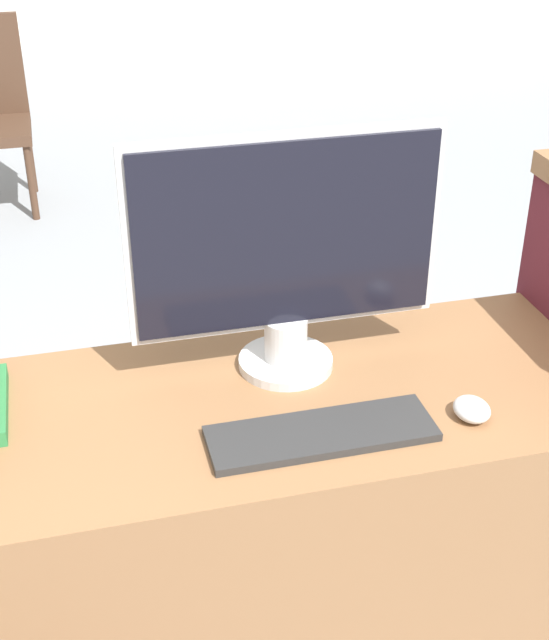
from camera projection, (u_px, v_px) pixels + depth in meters
name	position (u px, v px, depth m)	size (l,w,h in m)	color
desk	(245.00, 549.00, 1.90)	(1.48, 0.56, 0.76)	#8C603D
monitor	(286.00, 252.00, 1.70)	(0.62, 0.19, 0.49)	silver
keyboard	(321.00, 434.00, 1.62)	(0.42, 0.13, 0.02)	#2D2D2D
mouse	(472.00, 409.00, 1.67)	(0.07, 0.08, 0.04)	silver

